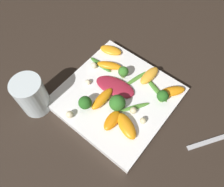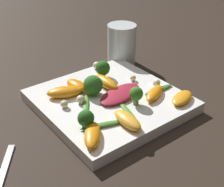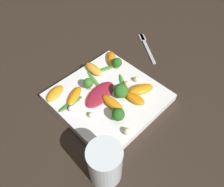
# 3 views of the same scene
# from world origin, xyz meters

# --- Properties ---
(ground_plane) EXTENTS (2.40, 2.40, 0.00)m
(ground_plane) POSITION_xyz_m (0.00, 0.00, 0.00)
(ground_plane) COLOR #2D231C
(plate) EXTENTS (0.28, 0.28, 0.02)m
(plate) POSITION_xyz_m (0.00, 0.00, 0.01)
(plate) COLOR white
(plate) RESTS_ON ground_plane
(drinking_glass) EXTENTS (0.07, 0.07, 0.11)m
(drinking_glass) POSITION_xyz_m (-0.15, -0.15, 0.05)
(drinking_glass) COLOR silver
(drinking_glass) RESTS_ON ground_plane
(radicchio_leaf_0) EXTENTS (0.12, 0.07, 0.01)m
(radicchio_leaf_0) POSITION_xyz_m (-0.02, 0.01, 0.03)
(radicchio_leaf_0) COLOR maroon
(radicchio_leaf_0) RESTS_ON plate
(orange_segment_0) EXTENTS (0.04, 0.06, 0.02)m
(orange_segment_0) POSITION_xyz_m (0.04, -0.07, 0.03)
(orange_segment_0) COLOR orange
(orange_segment_0) RESTS_ON plate
(orange_segment_1) EXTENTS (0.03, 0.08, 0.02)m
(orange_segment_1) POSITION_xyz_m (-0.02, -0.04, 0.03)
(orange_segment_1) COLOR orange
(orange_segment_1) RESTS_ON plate
(orange_segment_2) EXTENTS (0.07, 0.05, 0.01)m
(orange_segment_2) POSITION_xyz_m (-0.11, 0.10, 0.03)
(orange_segment_2) COLOR orange
(orange_segment_2) RESTS_ON plate
(orange_segment_3) EXTENTS (0.07, 0.05, 0.02)m
(orange_segment_3) POSITION_xyz_m (-0.07, 0.06, 0.03)
(orange_segment_3) COLOR orange
(orange_segment_3) RESTS_ON plate
(orange_segment_4) EXTENTS (0.08, 0.06, 0.02)m
(orange_segment_4) POSITION_xyz_m (0.07, -0.06, 0.03)
(orange_segment_4) COLOR orange
(orange_segment_4) RESTS_ON plate
(orange_segment_5) EXTENTS (0.07, 0.07, 0.02)m
(orange_segment_5) POSITION_xyz_m (0.11, 0.09, 0.03)
(orange_segment_5) COLOR orange
(orange_segment_5) RESTS_ON plate
(orange_segment_6) EXTENTS (0.03, 0.07, 0.02)m
(orange_segment_6) POSITION_xyz_m (0.03, 0.10, 0.03)
(orange_segment_6) COLOR #FCAD33
(orange_segment_6) RESTS_ON plate
(broccoli_floret_0) EXTENTS (0.03, 0.03, 0.04)m
(broccoli_floret_0) POSITION_xyz_m (-0.02, 0.06, 0.05)
(broccoli_floret_0) COLOR #7A9E51
(broccoli_floret_0) RESTS_ON plate
(broccoli_floret_1) EXTENTS (0.04, 0.04, 0.04)m
(broccoli_floret_1) POSITION_xyz_m (0.02, -0.03, 0.04)
(broccoli_floret_1) COLOR #7A9E51
(broccoli_floret_1) RESTS_ON plate
(broccoli_floret_2) EXTENTS (0.03, 0.03, 0.04)m
(broccoli_floret_2) POSITION_xyz_m (0.10, 0.06, 0.04)
(broccoli_floret_2) COLOR #84AD5B
(broccoli_floret_2) RESTS_ON plate
(broccoli_floret_3) EXTENTS (0.03, 0.03, 0.04)m
(broccoli_floret_3) POSITION_xyz_m (-0.04, -0.08, 0.05)
(broccoli_floret_3) COLOR #7A9E51
(broccoli_floret_3) RESTS_ON plate
(arugula_sprig_0) EXTENTS (0.09, 0.04, 0.01)m
(arugula_sprig_0) POSITION_xyz_m (0.07, 0.08, 0.03)
(arugula_sprig_0) COLOR #47842D
(arugula_sprig_0) RESTS_ON plate
(arugula_sprig_1) EXTENTS (0.08, 0.02, 0.01)m
(arugula_sprig_1) POSITION_xyz_m (-0.10, 0.05, 0.03)
(arugula_sprig_1) COLOR #3D7528
(arugula_sprig_1) RESTS_ON plate
(arugula_sprig_2) EXTENTS (0.05, 0.07, 0.01)m
(arugula_sprig_2) POSITION_xyz_m (0.06, 0.00, 0.03)
(arugula_sprig_2) COLOR #518E33
(arugula_sprig_2) RESTS_ON plate
(arugula_sprig_3) EXTENTS (0.03, 0.09, 0.00)m
(arugula_sprig_3) POSITION_xyz_m (0.01, 0.07, 0.03)
(arugula_sprig_3) COLOR #518E33
(arugula_sprig_3) RESTS_ON plate
(macadamia_nut_0) EXTENTS (0.01, 0.01, 0.01)m
(macadamia_nut_0) POSITION_xyz_m (-0.08, -0.02, 0.03)
(macadamia_nut_0) COLOR beige
(macadamia_nut_0) RESTS_ON plate
(macadamia_nut_1) EXTENTS (0.02, 0.02, 0.02)m
(macadamia_nut_1) POSITION_xyz_m (0.10, -0.02, 0.03)
(macadamia_nut_1) COLOR beige
(macadamia_nut_1) RESTS_ON plate
(macadamia_nut_2) EXTENTS (0.02, 0.02, 0.02)m
(macadamia_nut_2) POSITION_xyz_m (-0.05, -0.12, 0.03)
(macadamia_nut_2) COLOR beige
(macadamia_nut_2) RESTS_ON plate
(macadamia_nut_3) EXTENTS (0.02, 0.02, 0.02)m
(macadamia_nut_3) POSITION_xyz_m (-0.11, 0.03, 0.03)
(macadamia_nut_3) COLOR beige
(macadamia_nut_3) RESTS_ON plate
(macadamia_nut_4) EXTENTS (0.02, 0.02, 0.02)m
(macadamia_nut_4) POSITION_xyz_m (0.06, -0.01, 0.03)
(macadamia_nut_4) COLOR beige
(macadamia_nut_4) RESTS_ON plate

